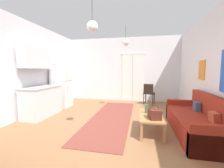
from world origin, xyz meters
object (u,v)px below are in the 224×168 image
Objects in this scene: coffee_table at (151,117)px; handbag at (155,114)px; refrigerator at (62,85)px; pendant_lamp_near at (92,26)px; bamboo_vase at (146,109)px; pendant_lamp_far at (126,42)px; couch at (198,122)px; accent_chair at (149,93)px.

handbag is at bearing -80.46° from coffee_table.
handbag is at bearing -30.87° from refrigerator.
pendant_lamp_near is (2.03, -2.23, 1.40)m from refrigerator.
bamboo_vase is 2.43m from pendant_lamp_far.
coffee_table is 3.13× the size of handbag.
couch is at bearing -20.43° from refrigerator.
pendant_lamp_far reaches higher than coffee_table.
accent_chair is (0.09, 2.68, 0.14)m from coffee_table.
couch reaches higher than accent_chair.
accent_chair is at bearing 51.68° from pendant_lamp_far.
refrigerator is 3.45m from accent_chair.
couch is 3.08m from pendant_lamp_far.
bamboo_vase is 0.64× the size of pendant_lamp_far.
coffee_table is 2.65m from pendant_lamp_far.
couch is at bearing 0.34° from bamboo_vase.
handbag is at bearing -158.97° from couch.
bamboo_vase is at bearing 112.37° from handbag.
accent_chair is at bearing 88.09° from coffee_table.
bamboo_vase reaches higher than handbag.
couch is 4.52m from refrigerator.
couch is at bearing -39.90° from pendant_lamp_far.
coffee_table is at bearing -64.66° from pendant_lamp_far.
coffee_table is 1.13× the size of accent_chair.
pendant_lamp_near is (-1.21, -0.30, 1.72)m from handbag.
handbag is 2.92m from accent_chair.
couch is 1.06m from handbag.
bamboo_vase is at bearing -66.31° from pendant_lamp_far.
pendant_lamp_near is 2.18m from pendant_lamp_far.
refrigerator is at bearing 177.86° from pendant_lamp_far.
handbag is 3.79m from refrigerator.
refrigerator is 3.33m from pendant_lamp_near.
pendant_lamp_near is at bearing -155.30° from coffee_table.
couch is 2.35× the size of accent_chair.
coffee_table is 0.29m from handbag.
bamboo_vase is 1.37× the size of handbag.
pendant_lamp_far reaches higher than accent_chair.
pendant_lamp_far reaches higher than handbag.
refrigerator reaches higher than bamboo_vase.
handbag is 2.12m from pendant_lamp_near.
handbag is 0.41× the size of pendant_lamp_near.
handbag is at bearing 13.71° from pendant_lamp_near.
pendant_lamp_near is (-1.06, -0.66, 1.71)m from bamboo_vase.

